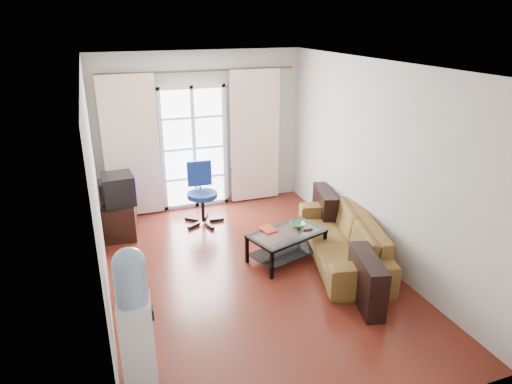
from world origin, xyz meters
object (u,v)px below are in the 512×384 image
Objects in this scene: coffee_table at (287,242)px; task_chair at (202,206)px; water_cooler at (135,318)px; sofa at (342,239)px; crt_tv at (117,189)px; tv_stand at (120,218)px.

task_chair reaches higher than coffee_table.
sofa is at bearing 31.53° from water_cooler.
sofa is at bearing -36.12° from crt_tv.
crt_tv is at bearing -174.58° from task_chair.
sofa is 2.27× the size of task_chair.
tv_stand is (-2.12, 1.62, -0.00)m from coffee_table.
crt_tv is (-2.12, 1.59, 0.49)m from coffee_table.
task_chair is (-1.55, 1.86, -0.02)m from sofa.
crt_tv is at bearing -107.89° from sofa.
sofa is 1.61× the size of water_cooler.
crt_tv is at bearing -81.17° from tv_stand.
tv_stand is 0.72× the size of task_chair.
sofa is 2.42m from task_chair.
sofa is at bearing -18.11° from coffee_table.
sofa is 1.96× the size of coffee_table.
sofa is 4.33× the size of crt_tv.
tv_stand is at bearing 142.68° from coffee_table.
coffee_table is at bearing -40.35° from crt_tv.
water_cooler is (-2.93, -1.46, 0.43)m from sofa.
water_cooler is at bearing -94.80° from crt_tv.
task_chair is (-0.81, 1.61, 0.03)m from coffee_table.
task_chair is at bearing 72.34° from water_cooler.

